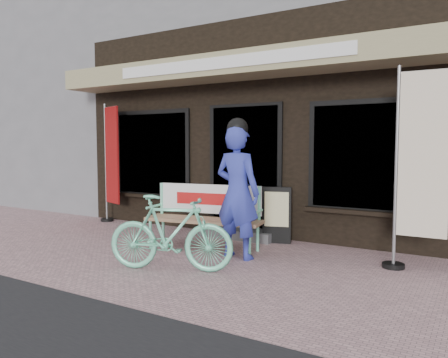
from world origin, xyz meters
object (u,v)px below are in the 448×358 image
Objects in this scene: bench at (206,211)px; menu_stand at (277,214)px; nobori_cream at (419,166)px; bicycle at (171,233)px; nobori_red at (111,161)px; person at (237,190)px.

bench is 2.03× the size of menu_stand.
nobori_cream is at bearing -3.03° from bench.
bicycle is 3.69m from nobori_red.
bench is 0.80m from person.
bicycle is at bearing -120.53° from menu_stand.
nobori_red is 3.57m from menu_stand.
nobori_cream reaches higher than bicycle.
bench is at bearing 164.41° from person.
nobori_cream reaches higher than menu_stand.
nobori_cream is at bearing -80.08° from bicycle.
menu_stand is at bearing 165.06° from nobori_cream.
bicycle is 1.75× the size of menu_stand.
bicycle is (0.27, -1.18, -0.09)m from bench.
bicycle is at bearing -86.86° from bench.
person is at bearing -165.96° from nobori_cream.
bench is 0.72× the size of nobori_cream.
bench is 2.93m from nobori_red.
nobori_cream is at bearing 18.97° from person.
nobori_cream is at bearing 14.79° from nobori_red.
nobori_cream is (5.54, -0.50, 0.07)m from nobori_red.
person is 1.19m from menu_stand.
nobori_red is (-3.40, 1.07, 0.28)m from person.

